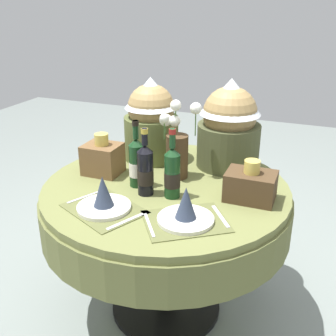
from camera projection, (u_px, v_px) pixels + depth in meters
The scene contains 12 objects.
ground at pixel (166, 306), 2.35m from camera, with size 8.00×8.00×0.00m, color gray.
dining_table at pixel (166, 210), 2.11m from camera, with size 1.25×1.25×0.77m.
place_setting_left at pixel (104, 200), 1.80m from camera, with size 0.42×0.38×0.16m.
place_setting_right at pixel (186, 212), 1.70m from camera, with size 0.43×0.41×0.16m.
flower_vase at pixel (177, 146), 2.08m from camera, with size 0.22×0.16×0.40m.
wine_bottle_left at pixel (145, 170), 1.91m from camera, with size 0.08×0.08×0.33m.
wine_bottle_centre at pixel (172, 172), 1.89m from camera, with size 0.08×0.08×0.33m.
wine_bottle_right at pixel (137, 162), 2.00m from camera, with size 0.08×0.08×0.34m.
gift_tub_back_left at pixel (151, 117), 2.29m from camera, with size 0.31×0.31×0.47m.
gift_tub_back_right at pixel (229, 121), 2.19m from camera, with size 0.34×0.34×0.48m.
woven_basket_side_left at pixel (103, 158), 2.15m from camera, with size 0.19×0.16×0.22m.
woven_basket_side_right at pixel (250, 185), 1.88m from camera, with size 0.23×0.16×0.19m.
Camera 1 is at (0.69, -1.72, 1.65)m, focal length 43.78 mm.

